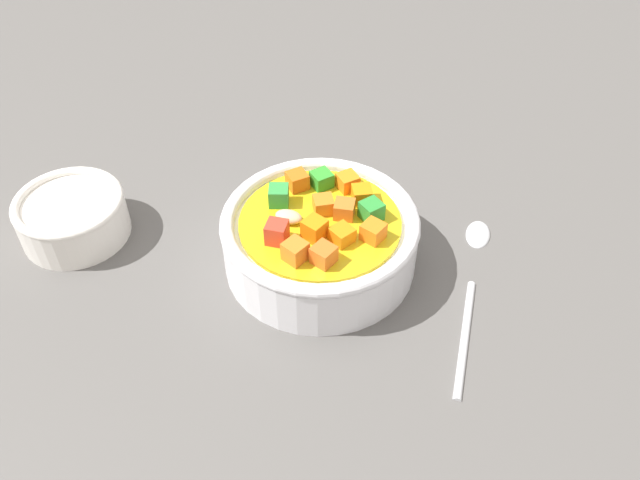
{
  "coord_description": "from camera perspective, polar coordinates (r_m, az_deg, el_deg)",
  "views": [
    {
      "loc": [
        -36.91,
        -8.2,
        39.08
      ],
      "look_at": [
        0.0,
        0.0,
        2.51
      ],
      "focal_mm": 37.03,
      "sensor_mm": 36.0,
      "label": 1
    }
  ],
  "objects": [
    {
      "name": "ground_plane",
      "position": [
        0.55,
        0.0,
        -2.63
      ],
      "size": [
        140.0,
        140.0,
        2.0
      ],
      "primitive_type": "cube",
      "color": "#565451"
    },
    {
      "name": "side_bowl_small",
      "position": [
        0.59,
        -20.63,
        1.96
      ],
      "size": [
        9.11,
        9.11,
        3.92
      ],
      "color": "white",
      "rests_on": "ground_plane"
    },
    {
      "name": "spoon",
      "position": [
        0.55,
        13.14,
        -2.59
      ],
      "size": [
        18.73,
        2.19,
        0.83
      ],
      "rotation": [
        0.0,
        0.0,
        6.25
      ],
      "color": "silver",
      "rests_on": "ground_plane"
    },
    {
      "name": "soup_bowl_main",
      "position": [
        0.52,
        0.01,
        0.22
      ],
      "size": [
        15.64,
        15.64,
        6.29
      ],
      "color": "white",
      "rests_on": "ground_plane"
    }
  ]
}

